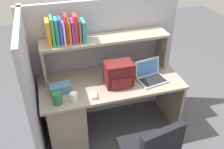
{
  "coord_description": "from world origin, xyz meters",
  "views": [
    {
      "loc": [
        -0.62,
        -2.22,
        2.34
      ],
      "look_at": [
        0.0,
        -0.05,
        0.85
      ],
      "focal_mm": 39.78,
      "sensor_mm": 36.0,
      "label": 1
    }
  ],
  "objects": [
    {
      "name": "overhead_hutch",
      "position": [
        0.0,
        0.2,
        1.08
      ],
      "size": [
        1.44,
        0.28,
        0.45
      ],
      "color": "gray",
      "rests_on": "desk"
    },
    {
      "name": "cubicle_partition_rear",
      "position": [
        0.0,
        0.38,
        0.78
      ],
      "size": [
        1.84,
        0.05,
        1.55
      ],
      "primitive_type": "cube",
      "color": "#9E9EA8",
      "rests_on": "ground_plane"
    },
    {
      "name": "computer_mouse",
      "position": [
        -0.25,
        -0.22,
        0.75
      ],
      "size": [
        0.06,
        0.11,
        0.03
      ],
      "primitive_type": "cube",
      "rotation": [
        0.0,
        0.0,
        -0.05
      ],
      "color": "silver",
      "rests_on": "desk"
    },
    {
      "name": "snack_canister",
      "position": [
        -0.61,
        -0.22,
        0.79
      ],
      "size": [
        0.1,
        0.1,
        0.12
      ],
      "primitive_type": "cylinder",
      "color": "#26723F",
      "rests_on": "desk"
    },
    {
      "name": "cubicle_partition_left",
      "position": [
        -0.85,
        -0.05,
        0.78
      ],
      "size": [
        0.05,
        1.06,
        1.55
      ],
      "primitive_type": "cube",
      "color": "#9E9EA8",
      "rests_on": "ground_plane"
    },
    {
      "name": "laptop",
      "position": [
        0.44,
        -0.09,
        0.78
      ],
      "size": [
        0.35,
        0.3,
        0.22
      ],
      "color": "#B7BABF",
      "rests_on": "desk"
    },
    {
      "name": "reference_books_on_shelf",
      "position": [
        -0.43,
        0.2,
        1.31
      ],
      "size": [
        0.39,
        0.19,
        0.3
      ],
      "color": "orange",
      "rests_on": "overhead_hutch"
    },
    {
      "name": "desk",
      "position": [
        -0.39,
        0.0,
        0.4
      ],
      "size": [
        1.6,
        0.7,
        0.73
      ],
      "color": "gray",
      "rests_on": "ground_plane"
    },
    {
      "name": "ground_plane",
      "position": [
        0.0,
        0.0,
        0.0
      ],
      "size": [
        8.0,
        8.0,
        0.0
      ],
      "primitive_type": "plane",
      "color": "#4C4C51"
    },
    {
      "name": "tissue_box",
      "position": [
        -0.57,
        -0.06,
        0.78
      ],
      "size": [
        0.24,
        0.15,
        0.1
      ],
      "primitive_type": "cube",
      "rotation": [
        0.0,
        0.0,
        0.16
      ],
      "color": "teal",
      "rests_on": "desk"
    },
    {
      "name": "paper_cup",
      "position": [
        -0.45,
        -0.23,
        0.78
      ],
      "size": [
        0.08,
        0.08,
        0.1
      ],
      "primitive_type": "cylinder",
      "color": "white",
      "rests_on": "desk"
    },
    {
      "name": "backpack",
      "position": [
        0.07,
        -0.08,
        0.86
      ],
      "size": [
        0.3,
        0.23,
        0.27
      ],
      "color": "#591919",
      "rests_on": "desk"
    }
  ]
}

